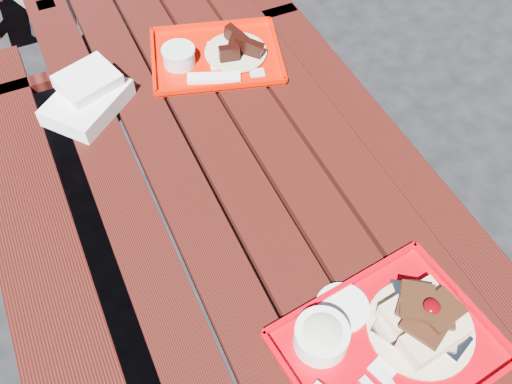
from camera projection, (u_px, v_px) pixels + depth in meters
ground at (239, 295)px, 2.14m from camera, size 60.00×60.00×0.00m
picnic_table_near at (235, 208)px, 1.70m from camera, size 1.41×2.40×0.75m
near_tray at (384, 336)px, 1.22m from camera, size 0.48×0.39×0.14m
far_tray at (214, 55)px, 1.80m from camera, size 0.48×0.41×0.07m
white_cloth at (88, 96)px, 1.65m from camera, size 0.29×0.28×0.10m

